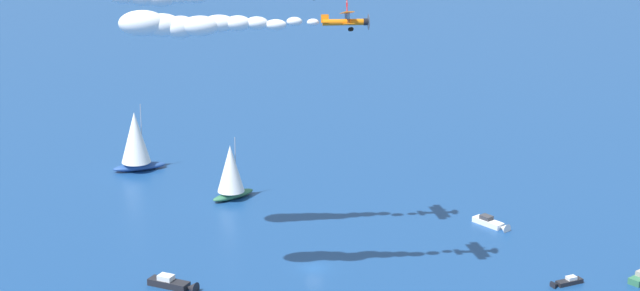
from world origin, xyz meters
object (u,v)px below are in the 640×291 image
motorboat_inshore (175,284)px  biplane_wingman (347,21)px  motorboat_far_port (565,282)px  sailboat_far_stbd (231,171)px  motorboat_offshore (493,224)px  wingwalker_wingman (347,6)px  sailboat_trailing (136,141)px

motorboat_inshore → biplane_wingman: biplane_wingman is taller
motorboat_far_port → sailboat_far_stbd: 66.83m
sailboat_far_stbd → motorboat_far_port: bearing=-9.9°
motorboat_offshore → wingwalker_wingman: size_ratio=4.17×
sailboat_far_stbd → wingwalker_wingman: wingwalker_wingman is taller
motorboat_inshore → sailboat_trailing: size_ratio=0.60×
motorboat_offshore → wingwalker_wingman: bearing=-109.3°
motorboat_inshore → sailboat_far_stbd: bearing=107.6°
sailboat_far_stbd → sailboat_trailing: 26.13m
motorboat_far_port → wingwalker_wingman: size_ratio=2.83×
sailboat_trailing → biplane_wingman: biplane_wingman is taller
sailboat_far_stbd → motorboat_offshore: 48.91m
sailboat_far_stbd → biplane_wingman: bearing=-38.0°
motorboat_inshore → motorboat_offshore: (35.90, 45.75, -0.06)m
sailboat_far_stbd → wingwalker_wingman: bearing=-37.8°
sailboat_trailing → biplane_wingman: size_ratio=1.94×
motorboat_inshore → motorboat_offshore: bearing=51.9°
sailboat_far_stbd → motorboat_offshore: sailboat_far_stbd is taller
motorboat_far_port → motorboat_offshore: bearing=133.0°
motorboat_offshore → sailboat_trailing: bearing=-179.2°
motorboat_far_port → motorboat_inshore: motorboat_inshore is taller
motorboat_inshore → sailboat_trailing: 58.65m
motorboat_offshore → wingwalker_wingman: (-12.29, -35.08, 43.08)m
motorboat_far_port → motorboat_offshore: 25.72m
motorboat_far_port → wingwalker_wingman: (-29.82, -16.26, 43.23)m
motorboat_inshore → wingwalker_wingman: bearing=24.3°
sailboat_trailing → motorboat_far_port: bearing=-11.0°
motorboat_inshore → motorboat_far_port: bearing=26.8°
biplane_wingman → wingwalker_wingman: (-0.23, 0.41, 2.14)m
sailboat_far_stbd → motorboat_inshore: size_ratio=1.45×
sailboat_far_stbd → biplane_wingman: 58.31m
sailboat_far_stbd → motorboat_offshore: bearing=8.7°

